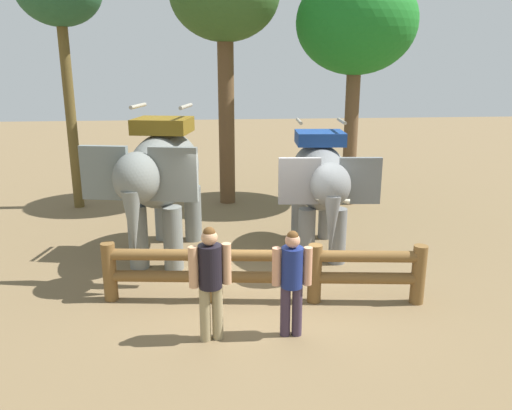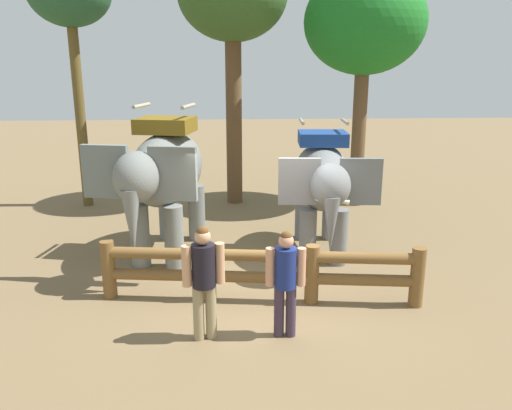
% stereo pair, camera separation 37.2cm
% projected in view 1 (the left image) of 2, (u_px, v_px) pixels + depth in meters
% --- Properties ---
extents(ground_plane, '(60.00, 60.00, 0.00)m').
position_uv_depth(ground_plane, '(262.00, 295.00, 9.09)').
color(ground_plane, brown).
extents(log_fence, '(5.54, 0.87, 1.05)m').
position_uv_depth(log_fence, '(263.00, 269.00, 8.72)').
color(log_fence, brown).
rests_on(log_fence, ground).
extents(elephant_near_left, '(2.32, 3.83, 3.22)m').
position_uv_depth(elephant_near_left, '(162.00, 175.00, 10.44)').
color(elephant_near_left, slate).
rests_on(elephant_near_left, ground).
extents(elephant_center, '(1.92, 3.38, 2.89)m').
position_uv_depth(elephant_center, '(320.00, 181.00, 10.71)').
color(elephant_center, slate).
rests_on(elephant_center, ground).
extents(tourist_woman_in_black, '(0.62, 0.40, 1.78)m').
position_uv_depth(tourist_woman_in_black, '(210.00, 276.00, 7.38)').
color(tourist_woman_in_black, '#978760').
rests_on(tourist_woman_in_black, ground).
extents(tourist_man_in_blue, '(0.59, 0.34, 1.68)m').
position_uv_depth(tourist_man_in_blue, '(292.00, 276.00, 7.51)').
color(tourist_man_in_blue, '#392B3D').
rests_on(tourist_man_in_blue, ground).
extents(tree_back_center, '(3.29, 3.29, 6.49)m').
position_uv_depth(tree_back_center, '(356.00, 25.00, 13.77)').
color(tree_back_center, brown).
rests_on(tree_back_center, ground).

